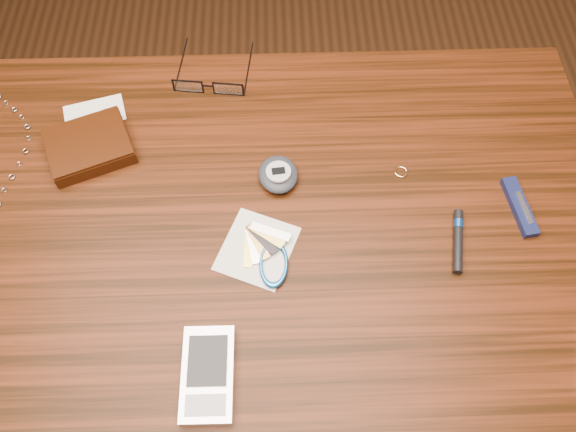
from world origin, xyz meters
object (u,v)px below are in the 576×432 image
at_px(wallet_and_card, 89,145).
at_px(pda_phone, 208,374).
at_px(desk, 271,265).
at_px(notepad_keys, 266,254).
at_px(pedometer, 278,174).
at_px(pocket_knife, 520,207).
at_px(eyeglasses, 209,85).

xyz_separation_m(wallet_and_card, pda_phone, (0.19, -0.35, -0.00)).
bearing_deg(wallet_and_card, pda_phone, -60.99).
distance_m(desk, wallet_and_card, 0.33).
bearing_deg(pda_phone, notepad_keys, 65.93).
height_order(desk, wallet_and_card, wallet_and_card).
bearing_deg(pedometer, pocket_knife, -10.18).
xyz_separation_m(pda_phone, notepad_keys, (0.07, 0.16, -0.00)).
distance_m(desk, pedometer, 0.15).
bearing_deg(pocket_knife, pedometer, 169.82).
relative_size(wallet_and_card, pedometer, 2.51).
bearing_deg(pedometer, pda_phone, -107.78).
distance_m(pda_phone, pedometer, 0.30).
relative_size(pedometer, pocket_knife, 0.74).
relative_size(pda_phone, pedometer, 1.62).
relative_size(eyeglasses, pda_phone, 1.13).
height_order(desk, eyeglasses, eyeglasses).
height_order(pedometer, pocket_knife, pedometer).
xyz_separation_m(eyeglasses, notepad_keys, (0.09, -0.30, -0.01)).
height_order(eyeglasses, notepad_keys, eyeglasses).
height_order(wallet_and_card, pedometer, pedometer).
xyz_separation_m(wallet_and_card, eyeglasses, (0.18, 0.12, -0.00)).
relative_size(wallet_and_card, pda_phone, 1.55).
bearing_deg(pocket_knife, wallet_and_card, 169.02).
height_order(eyeglasses, pocket_knife, eyeglasses).
relative_size(desk, eyeglasses, 7.53).
distance_m(pda_phone, notepad_keys, 0.18).
height_order(desk, notepad_keys, notepad_keys).
relative_size(desk, pocket_knife, 10.23).
xyz_separation_m(desk, eyeglasses, (-0.09, 0.27, 0.11)).
distance_m(pedometer, pocket_knife, 0.35).
xyz_separation_m(pedometer, notepad_keys, (-0.02, -0.13, -0.01)).
relative_size(notepad_keys, pocket_knife, 1.34).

